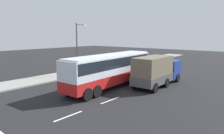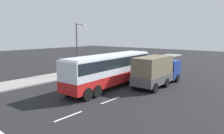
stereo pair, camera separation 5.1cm
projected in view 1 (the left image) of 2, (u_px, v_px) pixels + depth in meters
name	position (u px, v px, depth m)	size (l,w,h in m)	color
ground_plane	(106.00, 90.00, 20.77)	(120.00, 120.00, 0.00)	black
sidewalk_curb	(51.00, 78.00, 26.52)	(80.00, 4.00, 0.15)	gray
lane_centreline	(62.00, 118.00, 13.78)	(27.85, 0.16, 0.01)	white
coach_bus	(111.00, 67.00, 21.68)	(12.20, 3.11, 3.46)	red
cargo_truck	(157.00, 70.00, 22.41)	(7.61, 2.70, 3.23)	navy
pedestrian_near_curb	(80.00, 65.00, 30.65)	(0.32, 0.32, 1.60)	brown
street_lamp	(78.00, 45.00, 27.52)	(1.78, 0.24, 6.83)	#47474C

